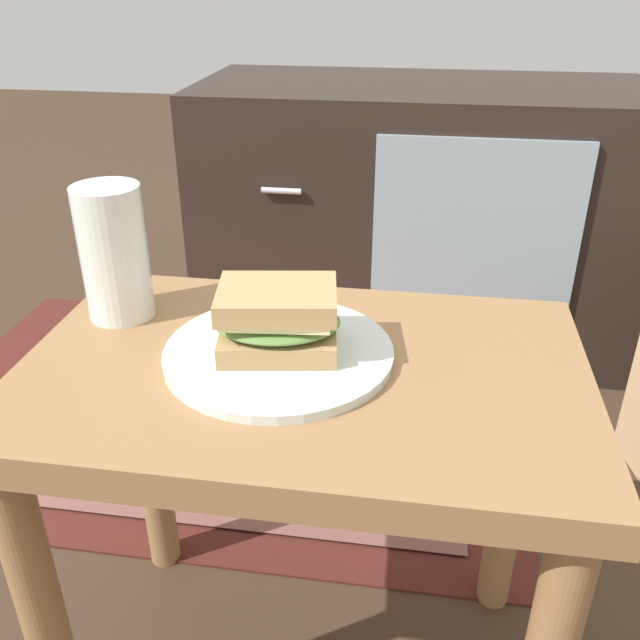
{
  "coord_description": "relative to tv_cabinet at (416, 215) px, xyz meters",
  "views": [
    {
      "loc": [
        0.1,
        -0.57,
        0.82
      ],
      "look_at": [
        0.02,
        0.0,
        0.51
      ],
      "focal_mm": 38.39,
      "sensor_mm": 36.0,
      "label": 1
    }
  ],
  "objects": [
    {
      "name": "beer_glass",
      "position": [
        -0.31,
        -0.87,
        0.24
      ],
      "size": [
        0.07,
        0.07,
        0.15
      ],
      "color": "silver",
      "rests_on": "side_table"
    },
    {
      "name": "area_rug",
      "position": [
        -0.37,
        -0.41,
        -0.29
      ],
      "size": [
        1.2,
        0.82,
        0.01
      ],
      "color": "#4C1E19",
      "rests_on": "ground"
    },
    {
      "name": "side_table",
      "position": [
        -0.09,
        -0.95,
        0.08
      ],
      "size": [
        0.56,
        0.36,
        0.46
      ],
      "color": "olive",
      "rests_on": "ground"
    },
    {
      "name": "plate",
      "position": [
        -0.12,
        -0.94,
        0.17
      ],
      "size": [
        0.23,
        0.23,
        0.01
      ],
      "primitive_type": "cylinder",
      "color": "silver",
      "rests_on": "side_table"
    },
    {
      "name": "tv_cabinet",
      "position": [
        0.0,
        0.0,
        0.0
      ],
      "size": [
        0.96,
        0.46,
        0.58
      ],
      "color": "black",
      "rests_on": "ground"
    },
    {
      "name": "sandwich_front",
      "position": [
        -0.12,
        -0.94,
        0.21
      ],
      "size": [
        0.14,
        0.11,
        0.07
      ],
      "color": "tan",
      "rests_on": "plate"
    }
  ]
}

